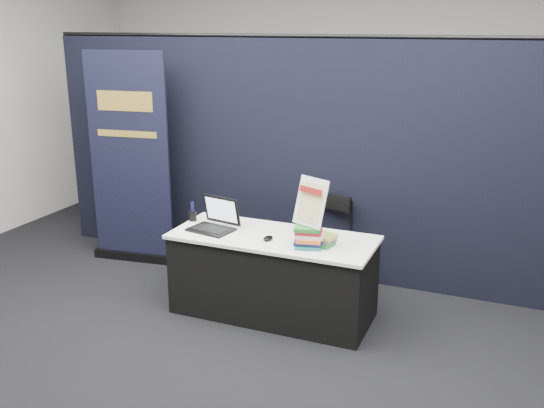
{
  "coord_description": "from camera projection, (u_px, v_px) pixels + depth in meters",
  "views": [
    {
      "loc": [
        1.93,
        -4.07,
        2.55
      ],
      "look_at": [
        -0.01,
        0.55,
        1.04
      ],
      "focal_mm": 40.0,
      "sensor_mm": 36.0,
      "label": 1
    }
  ],
  "objects": [
    {
      "name": "pullup_banner",
      "position": [
        130.0,
        172.0,
        6.48
      ],
      "size": [
        0.97,
        0.22,
        2.28
      ],
      "rotation": [
        0.0,
        0.0,
        0.13
      ],
      "color": "black",
      "rests_on": "floor"
    },
    {
      "name": "pen_cup",
      "position": [
        193.0,
        216.0,
        5.7
      ],
      "size": [
        0.09,
        0.09,
        0.09
      ],
      "primitive_type": "cylinder",
      "rotation": [
        0.0,
        0.0,
        0.28
      ],
      "color": "black",
      "rests_on": "display_table"
    },
    {
      "name": "book_stack_short",
      "position": [
        321.0,
        239.0,
        5.08
      ],
      "size": [
        0.26,
        0.22,
        0.1
      ],
      "rotation": [
        0.0,
        0.0,
        -0.23
      ],
      "color": "#20792A",
      "rests_on": "display_table"
    },
    {
      "name": "display_table",
      "position": [
        273.0,
        275.0,
        5.42
      ],
      "size": [
        1.8,
        0.75,
        0.75
      ],
      "color": "black",
      "rests_on": "floor"
    },
    {
      "name": "floor",
      "position": [
        247.0,
        341.0,
        5.04
      ],
      "size": [
        8.0,
        8.0,
        0.0
      ],
      "primitive_type": "plane",
      "color": "black",
      "rests_on": "ground"
    },
    {
      "name": "drape_partition",
      "position": [
        313.0,
        161.0,
        6.11
      ],
      "size": [
        6.0,
        0.08,
        2.4
      ],
      "primitive_type": "cube",
      "color": "black",
      "rests_on": "floor"
    },
    {
      "name": "mouse",
      "position": [
        268.0,
        238.0,
        5.2
      ],
      "size": [
        0.08,
        0.12,
        0.04
      ],
      "primitive_type": "ellipsoid",
      "rotation": [
        0.0,
        0.0,
        -0.1
      ],
      "color": "black",
      "rests_on": "display_table"
    },
    {
      "name": "brochure_right",
      "position": [
        230.0,
        230.0,
        5.46
      ],
      "size": [
        0.3,
        0.24,
        0.0
      ],
      "primitive_type": "cube",
      "rotation": [
        0.0,
        0.0,
        -0.19
      ],
      "color": "white",
      "rests_on": "display_table"
    },
    {
      "name": "laptop",
      "position": [
        214.0,
        222.0,
        5.46
      ],
      "size": [
        0.43,
        0.37,
        0.29
      ],
      "rotation": [
        0.0,
        0.0,
        -0.17
      ],
      "color": "black",
      "rests_on": "display_table"
    },
    {
      "name": "brochure_mid",
      "position": [
        218.0,
        236.0,
        5.3
      ],
      "size": [
        0.37,
        0.3,
        0.0
      ],
      "primitive_type": "cube",
      "rotation": [
        0.0,
        0.0,
        -0.21
      ],
      "color": "white",
      "rests_on": "display_table"
    },
    {
      "name": "book_stack_tall",
      "position": [
        309.0,
        237.0,
        5.01
      ],
      "size": [
        0.25,
        0.21,
        0.18
      ],
      "rotation": [
        0.0,
        0.0,
        0.21
      ],
      "color": "#1A6360",
      "rests_on": "display_table"
    },
    {
      "name": "stacking_chair",
      "position": [
        327.0,
        238.0,
        5.96
      ],
      "size": [
        0.5,
        0.51,
        0.92
      ],
      "rotation": [
        0.0,
        0.0,
        -0.25
      ],
      "color": "black",
      "rests_on": "floor"
    },
    {
      "name": "brochure_left",
      "position": [
        190.0,
        231.0,
        5.41
      ],
      "size": [
        0.33,
        0.31,
        0.0
      ],
      "primitive_type": "cube",
      "rotation": [
        0.0,
        0.0,
        0.55
      ],
      "color": "white",
      "rests_on": "display_table"
    },
    {
      "name": "info_sign",
      "position": [
        311.0,
        203.0,
        4.96
      ],
      "size": [
        0.32,
        0.23,
        0.41
      ],
      "rotation": [
        0.0,
        0.0,
        -0.42
      ],
      "color": "black",
      "rests_on": "book_stack_tall"
    },
    {
      "name": "wall_back",
      "position": [
        372.0,
        85.0,
        8.07
      ],
      "size": [
        8.0,
        0.02,
        3.5
      ],
      "primitive_type": "cube",
      "color": "beige",
      "rests_on": "floor"
    }
  ]
}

